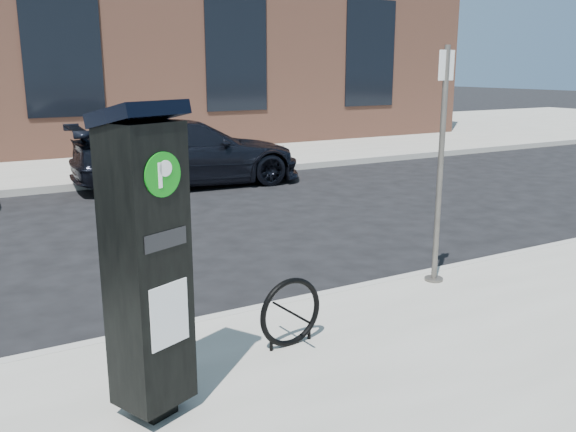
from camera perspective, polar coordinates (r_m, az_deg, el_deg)
ground at (r=6.55m, az=0.12°, el=-9.05°), size 120.00×120.00×0.00m
sidewalk_far at (r=19.64m, az=-20.67°, el=5.64°), size 60.00×12.00×0.15m
curb_near at (r=6.51m, az=0.21°, el=-8.50°), size 60.00×0.12×0.16m
curb_far at (r=13.82m, az=-16.60°, el=2.89°), size 60.00×0.12×0.16m
building at (r=22.50m, az=-22.88°, el=16.80°), size 28.00×10.05×8.25m
parking_kiosk at (r=4.18m, az=-13.07°, el=-4.22°), size 0.64×0.60×2.19m
sign_pole at (r=6.94m, az=14.06°, el=4.31°), size 0.23×0.21×2.62m
bike_rack at (r=5.39m, az=0.25°, el=-9.02°), size 0.63×0.11×0.62m
car_dark at (r=13.60m, az=-9.29°, el=5.88°), size 5.11×2.36×1.45m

